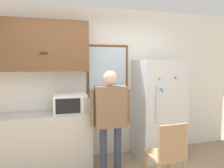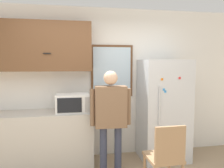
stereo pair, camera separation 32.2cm
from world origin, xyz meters
TOP-DOWN VIEW (x-y plane):
  - back_wall at (0.00, 1.78)m, footprint 6.00×0.06m
  - counter at (-1.11, 1.44)m, footprint 2.19×0.61m
  - upper_cabinets at (-1.11, 1.59)m, footprint 2.19×0.34m
  - microwave at (-0.34, 1.40)m, footprint 0.53×0.40m
  - person at (0.23, 1.00)m, footprint 0.62×0.24m
  - refrigerator at (1.25, 1.40)m, footprint 0.81×0.70m
  - chair at (0.84, 0.37)m, footprint 0.45×0.45m
  - window at (0.38, 1.73)m, footprint 0.77×0.05m

SIDE VIEW (x-z plane):
  - counter at x=-1.11m, z-range 0.00..0.91m
  - chair at x=0.84m, z-range 0.05..0.99m
  - refrigerator at x=1.25m, z-range 0.00..1.77m
  - person at x=0.23m, z-range 0.18..1.77m
  - microwave at x=-0.34m, z-range 0.91..1.21m
  - back_wall at x=0.00m, z-range 0.00..2.70m
  - window at x=0.38m, z-range 1.10..2.04m
  - upper_cabinets at x=-1.11m, z-range 1.58..2.39m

